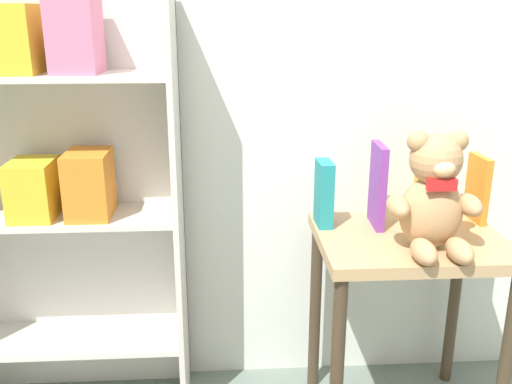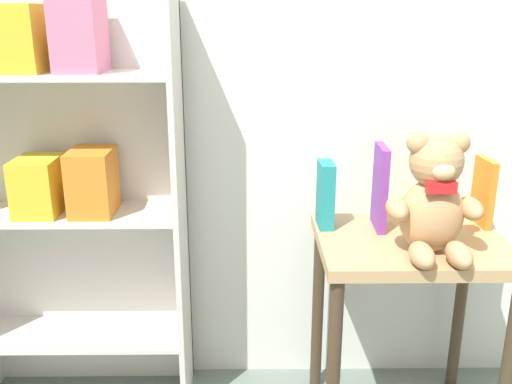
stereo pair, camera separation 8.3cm
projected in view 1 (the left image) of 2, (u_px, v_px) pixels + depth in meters
The scene contains 8 objects.
wall_back at pixel (334, 32), 1.85m from camera, with size 4.80×0.06×2.50m.
bookshelf_side at pixel (66, 182), 1.81m from camera, with size 0.73×0.25×1.38m.
display_table at pixel (407, 271), 1.77m from camera, with size 0.56×0.45×0.66m.
teddy_bear at pixel (434, 197), 1.59m from camera, with size 0.26×0.24×0.35m.
book_standing_teal at pixel (324, 193), 1.80m from camera, with size 0.04×0.11×0.21m, color teal.
book_standing_purple at pixel (378, 185), 1.78m from camera, with size 0.02×0.14×0.26m, color purple.
book_standing_yellow at pixel (427, 187), 1.82m from camera, with size 0.04×0.14×0.24m, color gold.
book_standing_orange at pixel (478, 189), 1.83m from camera, with size 0.02×0.13×0.22m, color orange.
Camera 1 is at (-0.37, -0.49, 1.32)m, focal length 40.00 mm.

